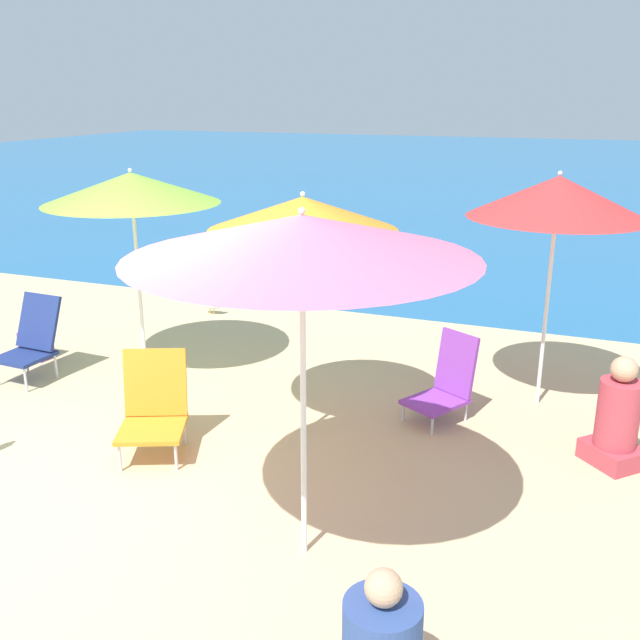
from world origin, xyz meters
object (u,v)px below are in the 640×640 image
beach_umbrella_orange (303,214)px  beach_chair_purple (446,382)px  beach_umbrella_lime (131,188)px  seagull (213,304)px  person_seated_near (617,421)px  beach_umbrella_red (558,197)px  backpack_purple (36,345)px  beach_umbrella_pink (302,237)px  beach_chair_navy (32,338)px  beach_chair_orange (154,406)px

beach_umbrella_orange → beach_chair_purple: bearing=34.0°
beach_umbrella_lime → seagull: (-0.38, 2.10, -1.79)m
beach_umbrella_lime → beach_chair_purple: (3.13, 0.08, -1.59)m
beach_chair_purple → person_seated_near: size_ratio=0.86×
beach_umbrella_red → seagull: bearing=161.8°
beach_umbrella_lime → person_seated_near: size_ratio=2.35×
beach_umbrella_red → beach_chair_purple: bearing=-141.1°
beach_chair_purple → backpack_purple: beach_chair_purple is taller
beach_umbrella_pink → beach_umbrella_orange: size_ratio=1.07×
beach_umbrella_pink → seagull: (-3.07, 4.31, -1.91)m
beach_umbrella_lime → person_seated_near: beach_umbrella_lime is taller
seagull → beach_umbrella_orange: bearing=-48.4°
beach_umbrella_lime → beach_chair_navy: bearing=-153.6°
seagull → person_seated_near: bearing=-25.8°
beach_umbrella_pink → beach_umbrella_red: beach_umbrella_pink is taller
beach_chair_orange → backpack_purple: size_ratio=2.67×
beach_umbrella_red → beach_chair_navy: 5.26m
beach_chair_orange → beach_umbrella_red: bearing=12.9°
beach_umbrella_orange → beach_umbrella_lime: bearing=162.7°
beach_umbrella_pink → person_seated_near: 3.16m
person_seated_near → beach_chair_purple: bearing=120.4°
beach_chair_navy → beach_umbrella_pink: bearing=-21.9°
beach_umbrella_orange → person_seated_near: bearing=8.4°
beach_umbrella_pink → beach_umbrella_lime: 3.49m
beach_chair_orange → seagull: 3.76m
backpack_purple → seagull: (1.02, 2.14, -0.01)m
beach_umbrella_orange → backpack_purple: (-3.45, 0.60, -1.75)m
beach_chair_navy → seagull: size_ratio=3.15×
seagull → beach_chair_purple: bearing=-29.9°
beach_umbrella_pink → beach_chair_purple: bearing=79.3°
beach_umbrella_pink → person_seated_near: size_ratio=2.45×
beach_chair_orange → person_seated_near: (3.51, 1.10, -0.02)m
beach_chair_purple → seagull: 4.05m
beach_umbrella_orange → seagull: bearing=131.6°
beach_chair_purple → beach_umbrella_pink: bearing=-70.7°
beach_chair_purple → person_seated_near: bearing=15.7°
beach_chair_orange → beach_umbrella_pink: bearing=-49.9°
beach_umbrella_pink → beach_chair_purple: beach_umbrella_pink is taller
beach_umbrella_pink → backpack_purple: 5.00m
beach_umbrella_orange → seagull: size_ratio=7.71×
beach_umbrella_pink → backpack_purple: size_ratio=7.20×
beach_umbrella_lime → beach_chair_orange: 2.31m
beach_umbrella_pink → person_seated_near: (1.85, 1.94, -1.68)m
backpack_purple → beach_umbrella_pink: bearing=-27.9°
beach_umbrella_pink → seagull: size_ratio=8.22×
person_seated_near → seagull: (-4.92, 2.38, -0.23)m
beach_umbrella_pink → beach_umbrella_lime: size_ratio=1.04×
beach_umbrella_lime → beach_chair_navy: size_ratio=2.50×
beach_umbrella_red → backpack_purple: bearing=-172.0°
beach_umbrella_lime → beach_chair_orange: bearing=-53.0°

